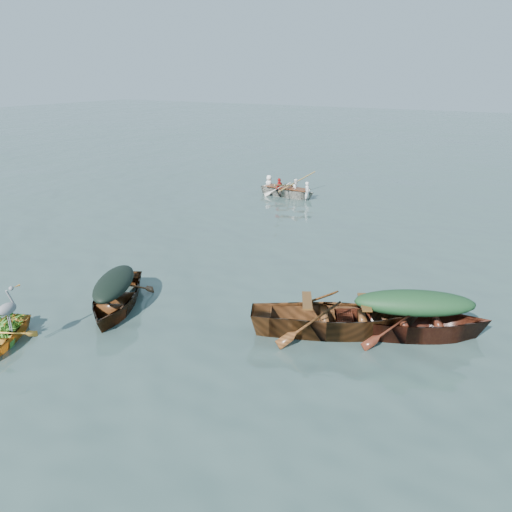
{
  "coord_description": "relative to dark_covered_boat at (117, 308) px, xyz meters",
  "views": [
    {
      "loc": [
        6.05,
        -8.04,
        5.35
      ],
      "look_at": [
        -0.54,
        3.25,
        0.5
      ],
      "focal_mm": 35.0,
      "sensor_mm": 36.0,
      "label": 1
    }
  ],
  "objects": [
    {
      "name": "rowed_boat",
      "position": [
        -1.6,
        12.23,
        0.0
      ],
      "size": [
        3.81,
        1.39,
        0.86
      ],
      "primitive_type": "imported",
      "rotation": [
        0.0,
        0.0,
        1.5
      ],
      "color": "beige",
      "rests_on": "ground"
    },
    {
      "name": "rowers",
      "position": [
        -1.6,
        12.23,
        0.81
      ],
      "size": [
        2.68,
        1.2,
        0.76
      ],
      "primitive_type": "imported",
      "rotation": [
        0.0,
        0.0,
        1.5
      ],
      "color": "silver",
      "rests_on": "rowed_boat"
    },
    {
      "name": "dark_covered_boat",
      "position": [
        0.0,
        0.0,
        0.0
      ],
      "size": [
        3.13,
        4.05,
        0.97
      ],
      "primitive_type": "imported",
      "rotation": [
        0.0,
        0.0,
        0.51
      ],
      "color": "#522A13",
      "rests_on": "ground"
    },
    {
      "name": "green_tarp_cover",
      "position": [
        6.45,
        2.21,
        0.8
      ],
      "size": [
        2.6,
        1.79,
        0.52
      ],
      "primitive_type": "ellipsoid",
      "rotation": [
        0.0,
        0.0,
        2.02
      ],
      "color": "#173A20",
      "rests_on": "green_tarp_boat"
    },
    {
      "name": "oars",
      "position": [
        -1.6,
        12.23,
        0.46
      ],
      "size": [
        0.79,
        2.64,
        0.06
      ],
      "primitive_type": null,
      "rotation": [
        0.0,
        0.0,
        1.5
      ],
      "color": "olive",
      "rests_on": "rowed_boat"
    },
    {
      "name": "heron",
      "position": [
        -0.3,
        -2.51,
        0.84
      ],
      "size": [
        0.41,
        0.48,
        0.92
      ],
      "primitive_type": null,
      "rotation": [
        0.0,
        0.0,
        0.39
      ],
      "color": "gray",
      "rests_on": "yellow_dinghy"
    },
    {
      "name": "open_wooden_boat",
      "position": [
        4.97,
        1.5,
        0.0
      ],
      "size": [
        5.19,
        3.65,
        1.21
      ],
      "primitive_type": "imported",
      "rotation": [
        0.0,
        0.0,
        2.04
      ],
      "color": "brown",
      "rests_on": "ground"
    },
    {
      "name": "dark_tarp_cover",
      "position": [
        0.0,
        0.0,
        0.68
      ],
      "size": [
        1.72,
        2.23,
        0.4
      ],
      "primitive_type": "ellipsoid",
      "rotation": [
        0.0,
        0.0,
        0.51
      ],
      "color": "black",
      "rests_on": "dark_covered_boat"
    },
    {
      "name": "thwart_benches",
      "position": [
        4.97,
        1.5,
        0.63
      ],
      "size": [
        2.66,
        1.96,
        0.04
      ],
      "primitive_type": null,
      "rotation": [
        0.0,
        0.0,
        2.04
      ],
      "color": "#4B2D11",
      "rests_on": "open_wooden_boat"
    },
    {
      "name": "ground",
      "position": [
        2.3,
        0.4,
        0.0
      ],
      "size": [
        140.0,
        140.0,
        0.0
      ],
      "primitive_type": "plane",
      "color": "#374D49",
      "rests_on": "ground"
    },
    {
      "name": "green_tarp_boat",
      "position": [
        6.45,
        2.21,
        0.0
      ],
      "size": [
        4.73,
        3.26,
        1.08
      ],
      "primitive_type": "imported",
      "rotation": [
        0.0,
        0.0,
        2.02
      ],
      "color": "#4F2412",
      "rests_on": "ground"
    },
    {
      "name": "dinghy_weeds",
      "position": [
        -0.97,
        -2.25,
        0.68
      ],
      "size": [
        0.99,
        1.1,
        0.6
      ],
      "primitive_type": "imported",
      "rotation": [
        0.0,
        0.0,
        0.39
      ],
      "color": "#36771F",
      "rests_on": "yellow_dinghy"
    }
  ]
}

